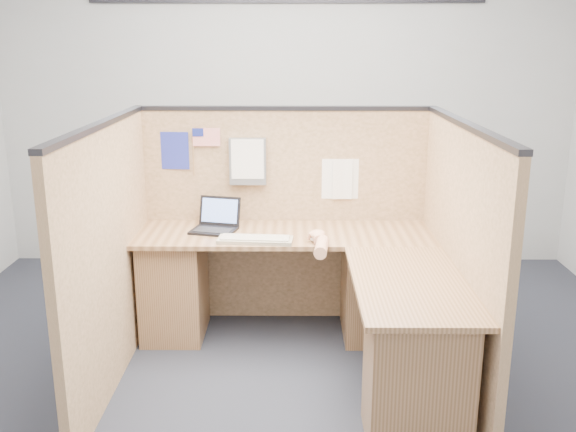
{
  "coord_description": "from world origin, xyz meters",
  "views": [
    {
      "loc": [
        0.05,
        -3.38,
        1.96
      ],
      "look_at": [
        0.02,
        0.5,
        0.89
      ],
      "focal_mm": 40.0,
      "sensor_mm": 36.0,
      "label": 1
    }
  ],
  "objects_px": {
    "l_desk": "(314,303)",
    "keyboard": "(255,240)",
    "mouse": "(318,238)",
    "laptop": "(214,222)"
  },
  "relations": [
    {
      "from": "laptop",
      "to": "l_desk",
      "type": "bearing_deg",
      "value": -21.61
    },
    {
      "from": "laptop",
      "to": "mouse",
      "type": "distance_m",
      "value": 0.74
    },
    {
      "from": "mouse",
      "to": "keyboard",
      "type": "bearing_deg",
      "value": 180.0
    },
    {
      "from": "l_desk",
      "to": "mouse",
      "type": "xyz_separation_m",
      "value": [
        0.03,
        0.19,
        0.36
      ]
    },
    {
      "from": "mouse",
      "to": "l_desk",
      "type": "bearing_deg",
      "value": -97.81
    },
    {
      "from": "keyboard",
      "to": "laptop",
      "type": "bearing_deg",
      "value": 141.16
    },
    {
      "from": "l_desk",
      "to": "keyboard",
      "type": "bearing_deg",
      "value": 152.68
    },
    {
      "from": "laptop",
      "to": "keyboard",
      "type": "relative_size",
      "value": 0.69
    },
    {
      "from": "keyboard",
      "to": "mouse",
      "type": "height_order",
      "value": "mouse"
    },
    {
      "from": "mouse",
      "to": "laptop",
      "type": "bearing_deg",
      "value": 158.22
    }
  ]
}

